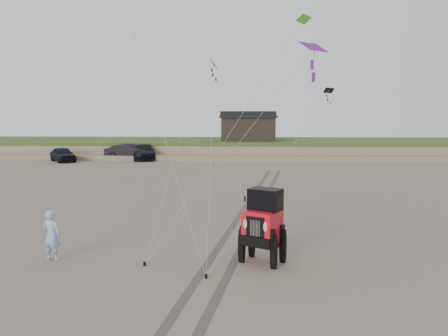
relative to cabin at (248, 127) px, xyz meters
The scene contains 12 objects.
ground 37.20m from the cabin, 93.09° to the right, with size 160.00×160.00×0.00m, color #6B6054.
dune_ridge 3.18m from the cabin, 165.96° to the left, with size 160.00×14.25×1.73m.
cabin is the anchor object (origin of this frame).
truck_a 20.38m from the cabin, 156.87° to the right, with size 1.71×4.26×1.45m, color black.
truck_b 13.92m from the cabin, 154.04° to the right, with size 1.75×5.01×1.65m, color black.
truck_c 12.51m from the cabin, 153.04° to the right, with size 2.22×5.47×1.59m, color black.
jeep 37.40m from the cabin, 89.81° to the right, with size 2.17×5.03×1.88m, color red, non-canonical shape.
man 38.03m from the cabin, 99.98° to the right, with size 0.60×0.39×1.64m, color #88ABD2.
kite_flock 29.13m from the cabin, 87.04° to the right, with size 10.09×7.98×9.45m.
stake_main 38.05m from the cabin, 95.33° to the right, with size 0.08×0.08×0.12m, color black.
stake_aux 38.87m from the cabin, 92.26° to the right, with size 0.08×0.08×0.12m, color black.
tire_tracks 29.18m from the cabin, 90.00° to the right, with size 5.22×29.74×0.01m.
Camera 1 is at (1.53, -13.64, 4.62)m, focal length 35.00 mm.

